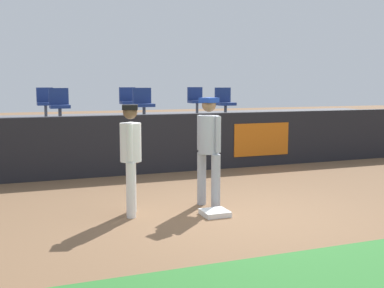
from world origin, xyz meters
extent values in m
plane|color=brown|center=(0.00, 0.00, 0.00)|extent=(60.00, 60.00, 0.00)
cube|color=white|center=(-0.29, 0.16, 0.04)|extent=(0.40, 0.40, 0.08)
cylinder|color=white|center=(-1.45, 0.81, 0.42)|extent=(0.14, 0.14, 0.84)
cylinder|color=white|center=(-1.53, 0.51, 0.42)|extent=(0.14, 0.14, 0.84)
cylinder|color=white|center=(-1.49, 0.66, 1.14)|extent=(0.40, 0.40, 0.59)
sphere|color=brown|center=(-1.49, 0.66, 1.60)|extent=(0.22, 0.22, 0.22)
cube|color=black|center=(-1.49, 0.66, 1.67)|extent=(0.29, 0.29, 0.08)
cylinder|color=white|center=(-1.44, 0.85, 1.16)|extent=(0.09, 0.09, 0.56)
cylinder|color=white|center=(-1.54, 0.47, 1.16)|extent=(0.09, 0.09, 0.56)
ellipsoid|color=brown|center=(-1.34, 0.82, 0.92)|extent=(0.17, 0.23, 0.28)
cylinder|color=#9EA3AD|center=(-0.23, 0.88, 0.44)|extent=(0.15, 0.15, 0.89)
cylinder|color=#9EA3AD|center=(-0.10, 0.58, 0.44)|extent=(0.15, 0.15, 0.89)
cylinder|color=#9EA3AD|center=(-0.16, 0.73, 1.20)|extent=(0.45, 0.45, 0.63)
sphere|color=#8C6647|center=(-0.16, 0.73, 1.69)|extent=(0.23, 0.23, 0.23)
cube|color=#193899|center=(-0.16, 0.73, 1.76)|extent=(0.32, 0.32, 0.08)
cylinder|color=#9EA3AD|center=(-0.24, 0.92, 1.22)|extent=(0.09, 0.09, 0.58)
cylinder|color=#9EA3AD|center=(-0.08, 0.54, 1.22)|extent=(0.09, 0.09, 0.58)
cube|color=black|center=(0.00, 3.97, 0.67)|extent=(18.00, 0.24, 1.34)
cube|color=orange|center=(2.57, 3.85, 0.67)|extent=(1.50, 0.02, 0.80)
cube|color=#59595E|center=(0.00, 6.54, 0.55)|extent=(18.00, 4.80, 1.09)
cylinder|color=#4C4C51|center=(-0.01, 5.34, 1.29)|extent=(0.08, 0.08, 0.40)
cube|color=navy|center=(-0.01, 5.34, 1.49)|extent=(0.48, 0.44, 0.08)
cube|color=navy|center=(-0.01, 5.53, 1.73)|extent=(0.48, 0.06, 0.40)
cylinder|color=#4C4C51|center=(-2.08, 5.34, 1.29)|extent=(0.08, 0.08, 0.40)
cube|color=navy|center=(-2.08, 5.34, 1.49)|extent=(0.46, 0.44, 0.08)
cube|color=navy|center=(-2.08, 5.53, 1.73)|extent=(0.46, 0.06, 0.40)
cylinder|color=#4C4C51|center=(2.27, 5.34, 1.29)|extent=(0.08, 0.08, 0.40)
cube|color=navy|center=(2.27, 5.34, 1.49)|extent=(0.46, 0.44, 0.08)
cube|color=navy|center=(2.27, 5.53, 1.73)|extent=(0.46, 0.06, 0.40)
cylinder|color=#4C4C51|center=(-2.29, 7.14, 1.29)|extent=(0.08, 0.08, 0.40)
cube|color=navy|center=(-2.29, 7.14, 1.49)|extent=(0.44, 0.44, 0.08)
cube|color=navy|center=(-2.29, 7.33, 1.73)|extent=(0.44, 0.06, 0.40)
cylinder|color=#4C4C51|center=(2.15, 7.14, 1.29)|extent=(0.08, 0.08, 0.40)
cube|color=navy|center=(2.15, 7.14, 1.49)|extent=(0.48, 0.44, 0.08)
cube|color=navy|center=(2.15, 7.33, 1.73)|extent=(0.48, 0.06, 0.40)
cylinder|color=#4C4C51|center=(0.03, 7.14, 1.29)|extent=(0.08, 0.08, 0.40)
cube|color=navy|center=(0.03, 7.14, 1.49)|extent=(0.48, 0.44, 0.08)
cube|color=navy|center=(0.03, 7.33, 1.73)|extent=(0.48, 0.06, 0.40)
camera|label=1|loc=(-3.19, -6.43, 2.02)|focal=44.62mm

